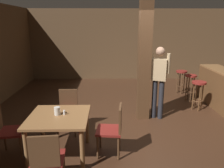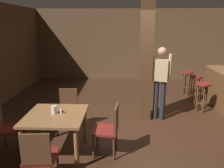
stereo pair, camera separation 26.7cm
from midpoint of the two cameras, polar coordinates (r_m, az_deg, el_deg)
name	(u,v)px [view 2 (the right image)]	position (r m, az deg, el deg)	size (l,w,h in m)	color
ground_plane	(147,128)	(5.01, 10.73, -11.12)	(10.80, 10.80, 0.00)	#382114
wall_back	(136,45)	(9.00, 7.03, 10.09)	(8.00, 0.10, 2.80)	brown
pillar	(146,61)	(5.07, 10.35, 5.93)	(0.28, 0.28, 2.80)	#4C301C
dining_table	(56,121)	(3.85, -12.49, -9.36)	(0.99, 0.99, 0.74)	brown
chair_west	(5,126)	(4.21, -24.58, -9.96)	(0.47, 0.47, 0.89)	maroon
chair_east	(109,128)	(3.79, 1.39, -11.32)	(0.46, 0.46, 0.89)	maroon
chair_north	(68,108)	(4.68, -9.89, -6.21)	(0.42, 0.42, 0.89)	maroon
chair_south	(39,156)	(3.18, -16.06, -17.75)	(0.45, 0.45, 0.89)	maroon
napkin_cup	(54,110)	(3.81, -12.92, -6.58)	(0.10, 0.10, 0.14)	beige
salt_shaker	(61,111)	(3.80, -11.20, -7.05)	(0.03, 0.03, 0.08)	silver
standing_person	(161,79)	(5.17, 14.01, 1.39)	(0.46, 0.31, 1.72)	tan
bar_counter	(224,90)	(6.55, 28.27, -1.43)	(0.56, 1.81, 1.03)	brown
bar_stool_near	(203,90)	(6.08, 23.77, -1.49)	(0.36, 0.36, 0.77)	maroon
bar_stool_mid	(195,83)	(6.75, 22.04, 0.22)	(0.32, 0.32, 0.79)	maroon
bar_stool_far	(187,77)	(7.42, 19.96, 1.61)	(0.35, 0.35, 0.75)	maroon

